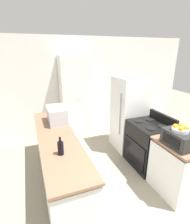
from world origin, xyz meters
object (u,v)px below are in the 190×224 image
Objects in this scene: stove at (148,144)px; wine_bottle at (61,148)px; pantry_cabinet at (76,97)px; toaster_oven at (180,139)px; refrigerator at (129,114)px; fruit_bowl at (181,129)px; microwave at (57,115)px.

stove is 4.13× the size of wine_bottle.
pantry_cabinet is 2.85m from toaster_oven.
refrigerator is at bearing 33.35° from wine_bottle.
pantry_cabinet is at bearing 115.88° from stove.
pantry_cabinet is 2.00× the size of stove.
wine_bottle is 1.71m from fruit_bowl.
pantry_cabinet reaches higher than microwave.
stove is 1.98× the size of microwave.
microwave is 1.15m from wine_bottle.
pantry_cabinet is 8.94× the size of fruit_bowl.
microwave is (-1.66, -0.04, 0.21)m from refrigerator.
toaster_oven is at bearing -13.56° from wine_bottle.
refrigerator is 3.79× the size of toaster_oven.
refrigerator is at bearing 1.49° from microwave.
toaster_oven reaches higher than stove.
wine_bottle is (-0.86, -2.34, -0.06)m from pantry_cabinet.
pantry_cabinet is 8.25× the size of wine_bottle.
microwave reaches higher than toaster_oven.
pantry_cabinet reaches higher than stove.
toaster_oven is (0.80, -2.74, -0.04)m from pantry_cabinet.
pantry_cabinet is at bearing 129.31° from refrigerator.
pantry_cabinet reaches higher than refrigerator.
wine_bottle is at bearing 166.82° from fruit_bowl.
microwave is 2.26× the size of fruit_bowl.
microwave is at bearing -178.51° from refrigerator.
stove is at bearing 80.94° from toaster_oven.
pantry_cabinet is at bearing 106.34° from toaster_oven.
fruit_bowl is at bearing -73.64° from pantry_cabinet.
fruit_bowl is at bearing -13.18° from wine_bottle.
refrigerator is 6.58× the size of wine_bottle.
toaster_oven is at bearing -73.66° from pantry_cabinet.
wine_bottle is (-1.79, -0.41, 0.54)m from stove.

